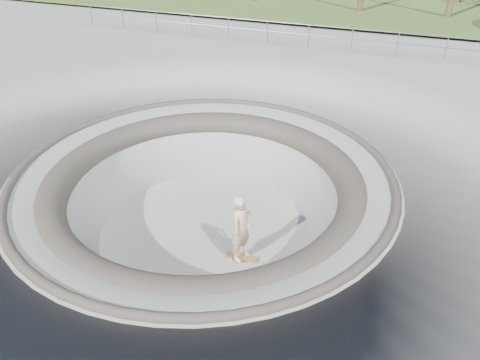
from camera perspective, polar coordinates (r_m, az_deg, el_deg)
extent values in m
plane|color=gray|center=(12.59, -4.46, 0.82)|extent=(180.00, 180.00, 0.00)
torus|color=gray|center=(13.73, -4.12, -6.34)|extent=(14.00, 14.00, 4.00)
cylinder|color=gray|center=(13.70, -4.13, -6.17)|extent=(6.60, 6.60, 0.10)
torus|color=#484339|center=(12.60, -4.46, 0.75)|extent=(10.24, 10.24, 0.24)
torus|color=#484339|center=(12.83, -4.38, -0.90)|extent=(8.91, 8.91, 0.81)
ellipsoid|color=olive|center=(71.27, 23.79, 17.86)|extent=(61.60, 44.00, 28.60)
cylinder|color=gray|center=(22.85, 8.45, 18.20)|extent=(25.00, 0.05, 0.05)
cylinder|color=gray|center=(22.96, 8.36, 17.11)|extent=(25.00, 0.05, 0.05)
cube|color=#96663C|center=(12.59, 0.17, -9.36)|extent=(0.85, 0.28, 0.02)
cylinder|color=#A0A1A5|center=(12.62, 0.17, -9.48)|extent=(0.05, 0.17, 0.04)
cylinder|color=#A0A1A5|center=(12.62, 0.17, -9.48)|extent=(0.05, 0.17, 0.04)
cylinder|color=beige|center=(12.62, 0.17, -9.51)|extent=(0.07, 0.03, 0.06)
cylinder|color=beige|center=(12.62, 0.17, -9.51)|extent=(0.07, 0.03, 0.06)
cylinder|color=beige|center=(12.62, 0.17, -9.51)|extent=(0.07, 0.03, 0.06)
cylinder|color=beige|center=(12.62, 0.17, -9.51)|extent=(0.07, 0.03, 0.06)
imported|color=beige|center=(11.98, 0.17, -5.91)|extent=(0.61, 0.78, 1.90)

